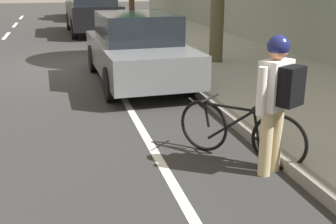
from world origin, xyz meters
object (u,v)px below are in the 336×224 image
parked_suv_black_mid (92,9)px  parked_sedan_grey_second (137,49)px  cyclist_with_backpack (277,93)px  parked_pickup_silver_far (86,2)px  bicycle_at_curb (240,132)px

parked_suv_black_mid → parked_sedan_grey_second: bearing=-88.5°
parked_sedan_grey_second → cyclist_with_backpack: (0.70, -4.96, 0.25)m
parked_pickup_silver_far → parked_sedan_grey_second: bearing=-90.0°
parked_suv_black_mid → parked_pickup_silver_far: bearing=88.2°
parked_sedan_grey_second → bicycle_at_curb: size_ratio=3.32×
bicycle_at_curb → cyclist_with_backpack: size_ratio=0.81×
parked_suv_black_mid → bicycle_at_curb: 13.34m
bicycle_at_curb → parked_suv_black_mid: bearing=93.1°
parked_suv_black_mid → parked_pickup_silver_far: parked_suv_black_mid is taller
parked_sedan_grey_second → parked_pickup_silver_far: (0.00, 16.14, 0.15)m
parked_suv_black_mid → cyclist_with_backpack: bearing=-86.1°
parked_suv_black_mid → parked_pickup_silver_far: 7.33m
bicycle_at_curb → cyclist_with_backpack: (0.21, -0.47, 0.63)m
parked_suv_black_mid → cyclist_with_backpack: (0.93, -13.78, -0.02)m
parked_suv_black_mid → parked_pickup_silver_far: (0.23, 7.32, -0.13)m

